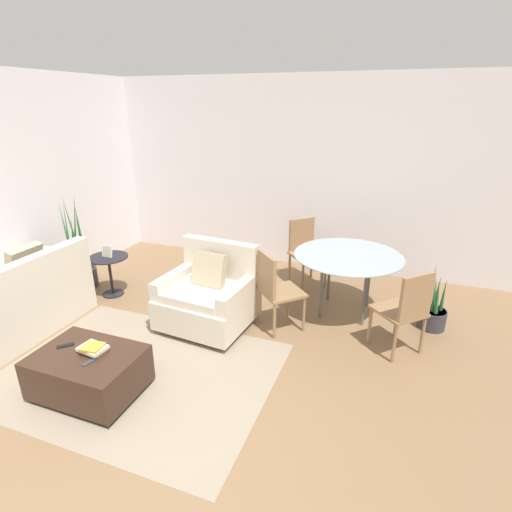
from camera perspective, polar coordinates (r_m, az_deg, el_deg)
The scene contains 17 objects.
ground_plane at distance 3.43m, azimuth -17.03°, elevation -23.81°, with size 20.00×20.00×0.00m, color brown.
wall_back at distance 6.05m, azimuth 4.30°, elevation 11.58°, with size 12.00×0.06×2.75m.
wall_left at distance 5.62m, azimuth -32.19°, elevation 7.68°, with size 0.06×12.00×2.75m.
area_rug at distance 4.06m, azimuth -16.37°, elevation -15.62°, with size 2.49×1.87×0.01m.
armchair at distance 4.49m, azimuth -6.86°, elevation -5.78°, with size 1.00×0.89×0.92m.
ottoman at distance 3.84m, azimuth -22.76°, elevation -14.94°, with size 0.88×0.64×0.39m.
book_stack at distance 3.72m, azimuth -22.21°, elevation -12.15°, with size 0.24×0.19×0.07m.
tv_remote_primary at distance 3.64m, azimuth -22.44°, elevation -13.66°, with size 0.08×0.17×0.01m.
tv_remote_secondary at distance 3.93m, azimuth -25.57°, elevation -11.47°, with size 0.13×0.13×0.01m.
potted_plant at distance 5.91m, azimuth -23.86°, elevation -1.76°, with size 0.42×0.42×1.29m.
side_table at distance 5.48m, azimuth -20.19°, elevation -1.59°, with size 0.50×0.50×0.53m.
picture_frame at distance 5.40m, azimuth -20.49°, elevation 0.66°, with size 0.15×0.06×0.15m.
dining_table at distance 4.73m, azimuth 12.99°, elevation -0.62°, with size 1.25×1.25×0.73m.
dining_chair_near_left at distance 4.31m, azimuth 2.73°, elevation -4.39°, with size 0.59×0.59×0.90m.
dining_chair_near_right at distance 4.15m, azimuth 20.65°, elevation -6.89°, with size 0.59×0.59×0.90m.
dining_chair_far_left at distance 5.50m, azimuth 7.01°, elevation 1.25°, with size 0.59×0.59×0.90m.
potted_plant_small at distance 4.90m, azimuth 23.93°, elevation -7.57°, with size 0.30×0.30×0.74m.
Camera 1 is at (1.66, -1.83, 2.37)m, focal length 28.00 mm.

